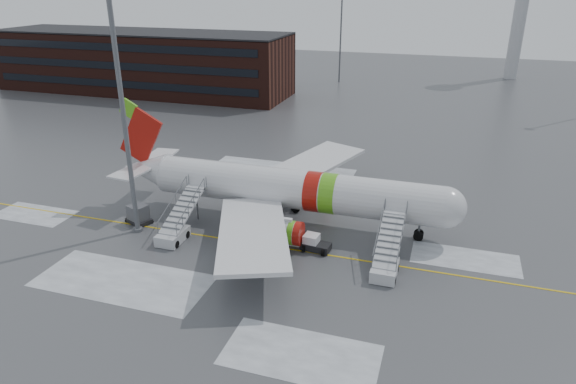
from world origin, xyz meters
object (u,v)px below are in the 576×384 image
(light_mast_near, at_px, (119,80))
(airstair_aft, at_px, (176,227))
(uld_container, at_px, (138,215))
(pushback_tug, at_px, (314,244))
(airliner, at_px, (285,189))
(airstair_fwd, at_px, (386,260))

(light_mast_near, bearing_deg, airstair_aft, -1.42)
(airstair_aft, relative_size, uld_container, 2.78)
(pushback_tug, bearing_deg, uld_container, -179.95)
(pushback_tug, bearing_deg, airliner, 131.55)
(airstair_fwd, relative_size, pushback_tug, 2.91)
(airstair_aft, bearing_deg, pushback_tug, 7.38)
(airliner, height_order, airstair_fwd, airliner)
(pushback_tug, bearing_deg, light_mast_near, -174.81)
(light_mast_near, bearing_deg, airstair_fwd, -0.26)
(airliner, distance_m, airstair_fwd, 12.88)
(light_mast_near, bearing_deg, pushback_tug, 5.19)
(airstair_aft, bearing_deg, airstair_fwd, 0.00)
(airliner, relative_size, light_mast_near, 1.26)
(pushback_tug, xyz_separation_m, light_mast_near, (-17.02, -1.55, 13.70))
(light_mast_near, bearing_deg, airliner, 26.87)
(airliner, bearing_deg, pushback_tug, -48.45)
(airstair_fwd, relative_size, uld_container, 2.78)
(uld_container, bearing_deg, airstair_aft, -17.77)
(airliner, height_order, airstair_aft, airliner)
(uld_container, relative_size, light_mast_near, 0.10)
(airliner, relative_size, airstair_aft, 4.55)
(uld_container, distance_m, light_mast_near, 13.57)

